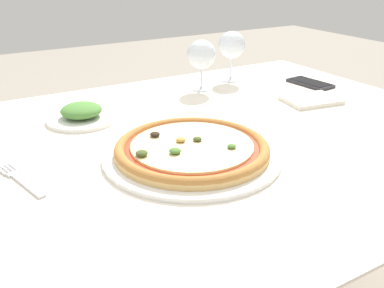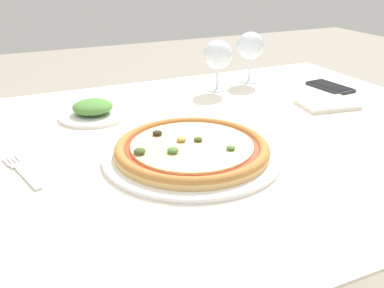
{
  "view_description": "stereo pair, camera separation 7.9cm",
  "coord_description": "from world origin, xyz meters",
  "px_view_note": "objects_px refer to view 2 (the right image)",
  "views": [
    {
      "loc": [
        -0.43,
        -0.77,
        1.13
      ],
      "look_at": [
        -0.03,
        -0.09,
        0.78
      ],
      "focal_mm": 40.0,
      "sensor_mm": 36.0,
      "label": 1
    },
    {
      "loc": [
        -0.36,
        -0.81,
        1.13
      ],
      "look_at": [
        -0.03,
        -0.09,
        0.78
      ],
      "focal_mm": 40.0,
      "sensor_mm": 36.0,
      "label": 2
    }
  ],
  "objects_px": {
    "fork": "(22,171)",
    "wine_glass_far_right": "(218,56)",
    "cell_phone": "(330,87)",
    "wine_glass_far_left": "(251,47)",
    "side_plate": "(93,111)",
    "pizza_plate": "(192,150)",
    "dining_table": "(189,172)"
  },
  "relations": [
    {
      "from": "pizza_plate",
      "to": "side_plate",
      "type": "relative_size",
      "value": 2.09
    },
    {
      "from": "dining_table",
      "to": "side_plate",
      "type": "relative_size",
      "value": 8.29
    },
    {
      "from": "cell_phone",
      "to": "dining_table",
      "type": "bearing_deg",
      "value": -161.6
    },
    {
      "from": "fork",
      "to": "pizza_plate",
      "type": "bearing_deg",
      "value": -13.1
    },
    {
      "from": "wine_glass_far_left",
      "to": "wine_glass_far_right",
      "type": "distance_m",
      "value": 0.15
    },
    {
      "from": "wine_glass_far_right",
      "to": "cell_phone",
      "type": "bearing_deg",
      "value": -22.07
    },
    {
      "from": "pizza_plate",
      "to": "fork",
      "type": "bearing_deg",
      "value": 166.9
    },
    {
      "from": "dining_table",
      "to": "fork",
      "type": "xyz_separation_m",
      "value": [
        -0.36,
        -0.01,
        0.08
      ]
    },
    {
      "from": "wine_glass_far_left",
      "to": "cell_phone",
      "type": "bearing_deg",
      "value": -43.27
    },
    {
      "from": "cell_phone",
      "to": "side_plate",
      "type": "distance_m",
      "value": 0.73
    },
    {
      "from": "fork",
      "to": "side_plate",
      "type": "xyz_separation_m",
      "value": [
        0.19,
        0.25,
        0.01
      ]
    },
    {
      "from": "fork",
      "to": "cell_phone",
      "type": "relative_size",
      "value": 1.13
    },
    {
      "from": "dining_table",
      "to": "cell_phone",
      "type": "bearing_deg",
      "value": 18.4
    },
    {
      "from": "pizza_plate",
      "to": "fork",
      "type": "relative_size",
      "value": 2.17
    },
    {
      "from": "pizza_plate",
      "to": "side_plate",
      "type": "xyz_separation_m",
      "value": [
        -0.13,
        0.32,
        0.0
      ]
    },
    {
      "from": "wine_glass_far_left",
      "to": "cell_phone",
      "type": "height_order",
      "value": "wine_glass_far_left"
    },
    {
      "from": "fork",
      "to": "wine_glass_far_left",
      "type": "xyz_separation_m",
      "value": [
        0.74,
        0.38,
        0.11
      ]
    },
    {
      "from": "dining_table",
      "to": "fork",
      "type": "bearing_deg",
      "value": -178.42
    },
    {
      "from": "cell_phone",
      "to": "side_plate",
      "type": "bearing_deg",
      "value": 176.14
    },
    {
      "from": "pizza_plate",
      "to": "wine_glass_far_left",
      "type": "distance_m",
      "value": 0.62
    },
    {
      "from": "wine_glass_far_right",
      "to": "side_plate",
      "type": "height_order",
      "value": "wine_glass_far_right"
    },
    {
      "from": "wine_glass_far_left",
      "to": "side_plate",
      "type": "distance_m",
      "value": 0.57
    },
    {
      "from": "pizza_plate",
      "to": "wine_glass_far_right",
      "type": "relative_size",
      "value": 2.4
    },
    {
      "from": "pizza_plate",
      "to": "wine_glass_far_right",
      "type": "height_order",
      "value": "wine_glass_far_right"
    },
    {
      "from": "fork",
      "to": "wine_glass_far_right",
      "type": "bearing_deg",
      "value": 29.17
    },
    {
      "from": "pizza_plate",
      "to": "wine_glass_far_right",
      "type": "xyz_separation_m",
      "value": [
        0.27,
        0.41,
        0.09
      ]
    },
    {
      "from": "dining_table",
      "to": "wine_glass_far_right",
      "type": "bearing_deg",
      "value": 53.31
    },
    {
      "from": "pizza_plate",
      "to": "wine_glass_far_left",
      "type": "height_order",
      "value": "wine_glass_far_left"
    },
    {
      "from": "wine_glass_far_right",
      "to": "side_plate",
      "type": "bearing_deg",
      "value": -168.2
    },
    {
      "from": "dining_table",
      "to": "wine_glass_far_right",
      "type": "distance_m",
      "value": 0.44
    },
    {
      "from": "side_plate",
      "to": "pizza_plate",
      "type": "bearing_deg",
      "value": -67.99
    },
    {
      "from": "wine_glass_far_right",
      "to": "fork",
      "type": "bearing_deg",
      "value": -150.83
    }
  ]
}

